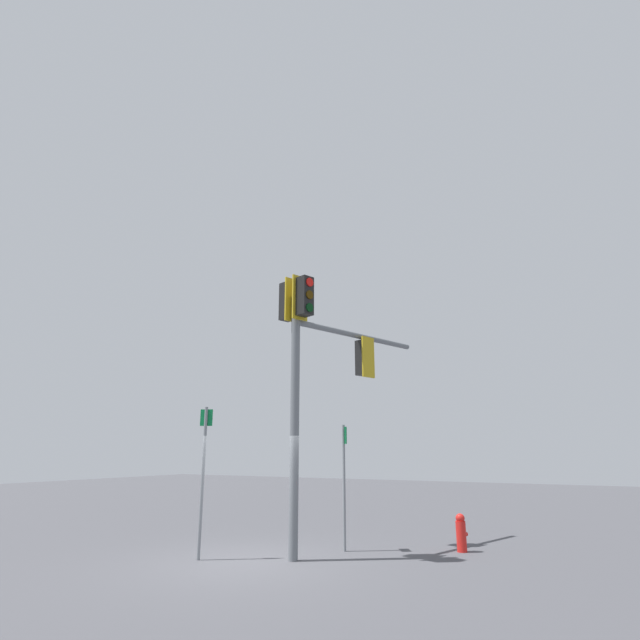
# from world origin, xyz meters

# --- Properties ---
(ground_plane) EXTENTS (60.00, 60.00, 0.00)m
(ground_plane) POSITION_xyz_m (0.00, 0.00, 0.00)
(ground_plane) COLOR #47474C
(signal_mast_assembly) EXTENTS (1.83, 4.30, 6.12)m
(signal_mast_assembly) POSITION_xyz_m (-0.98, -1.14, 4.33)
(signal_mast_assembly) COLOR slate
(signal_mast_assembly) RESTS_ON ground
(route_sign_primary) EXTENTS (0.26, 0.14, 3.12)m
(route_sign_primary) POSITION_xyz_m (0.99, 0.35, 1.81)
(route_sign_primary) COLOR slate
(route_sign_primary) RESTS_ON ground
(fire_hydrant) EXTENTS (0.23, 0.30, 0.81)m
(fire_hydrant) POSITION_xyz_m (-3.59, -3.12, 0.40)
(fire_hydrant) COLOR red
(fire_hydrant) RESTS_ON ground
(route_sign_secondary) EXTENTS (0.23, 0.32, 2.78)m
(route_sign_secondary) POSITION_xyz_m (-1.26, -1.95, 1.71)
(route_sign_secondary) COLOR slate
(route_sign_secondary) RESTS_ON ground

